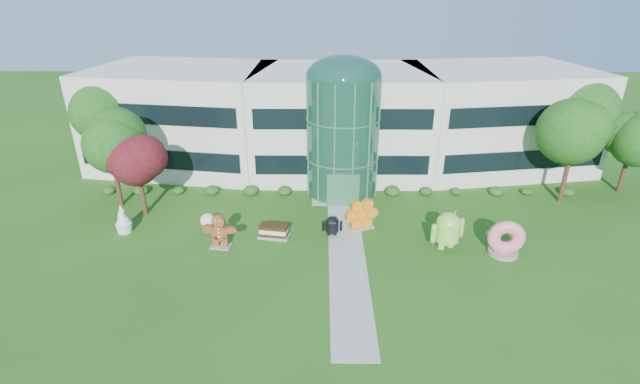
# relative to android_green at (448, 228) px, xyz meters

# --- Properties ---
(ground) EXTENTS (140.00, 140.00, 0.00)m
(ground) POSITION_rel_android_green_xyz_m (-6.81, -2.64, -1.51)
(ground) COLOR #215114
(ground) RESTS_ON ground
(building) EXTENTS (46.00, 15.00, 9.30)m
(building) POSITION_rel_android_green_xyz_m (-6.81, 15.36, 3.14)
(building) COLOR beige
(building) RESTS_ON ground
(atrium) EXTENTS (6.00, 6.00, 9.80)m
(atrium) POSITION_rel_android_green_xyz_m (-6.81, 9.36, 3.39)
(atrium) COLOR #194738
(atrium) RESTS_ON ground
(walkway) EXTENTS (2.40, 20.00, 0.04)m
(walkway) POSITION_rel_android_green_xyz_m (-6.81, -0.64, -1.49)
(walkway) COLOR #9E9E93
(walkway) RESTS_ON ground
(tree_red) EXTENTS (4.00, 4.00, 6.00)m
(tree_red) POSITION_rel_android_green_xyz_m (-22.31, 4.86, 1.49)
(tree_red) COLOR #3F0C14
(tree_red) RESTS_ON ground
(trees_backdrop) EXTENTS (52.00, 8.00, 8.40)m
(trees_backdrop) POSITION_rel_android_green_xyz_m (-6.81, 10.36, 2.69)
(trees_backdrop) COLOR #154511
(trees_backdrop) RESTS_ON ground
(android_green) EXTENTS (3.13, 2.62, 3.03)m
(android_green) POSITION_rel_android_green_xyz_m (0.00, 0.00, 0.00)
(android_green) COLOR #85D845
(android_green) RESTS_ON ground
(android_black) EXTENTS (1.51, 1.01, 1.72)m
(android_black) POSITION_rel_android_green_xyz_m (-7.76, 1.59, -0.66)
(android_black) COLOR black
(android_black) RESTS_ON ground
(donut) EXTENTS (2.58, 1.49, 2.54)m
(donut) POSITION_rel_android_green_xyz_m (3.63, -0.80, -0.24)
(donut) COLOR #EA597B
(donut) RESTS_ON ground
(gingerbread) EXTENTS (2.82, 1.46, 2.48)m
(gingerbread) POSITION_rel_android_green_xyz_m (-15.40, -0.04, -0.27)
(gingerbread) COLOR brown
(gingerbread) RESTS_ON ground
(ice_cream_sandwich) EXTENTS (2.32, 1.43, 0.96)m
(ice_cream_sandwich) POSITION_rel_android_green_xyz_m (-11.89, 1.31, -1.03)
(ice_cream_sandwich) COLOR #311E0B
(ice_cream_sandwich) RESTS_ON ground
(honeycomb) EXTENTS (2.85, 1.82, 2.11)m
(honeycomb) POSITION_rel_android_green_xyz_m (-5.60, 2.70, -0.46)
(honeycomb) COLOR orange
(honeycomb) RESTS_ON ground
(froyo) EXTENTS (1.34, 1.34, 2.12)m
(froyo) POSITION_rel_android_green_xyz_m (-22.81, 1.99, -0.45)
(froyo) COLOR white
(froyo) RESTS_ON ground
(cupcake) EXTENTS (1.47, 1.47, 1.36)m
(cupcake) POSITION_rel_android_green_xyz_m (-16.78, 2.21, -0.83)
(cupcake) COLOR white
(cupcake) RESTS_ON ground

